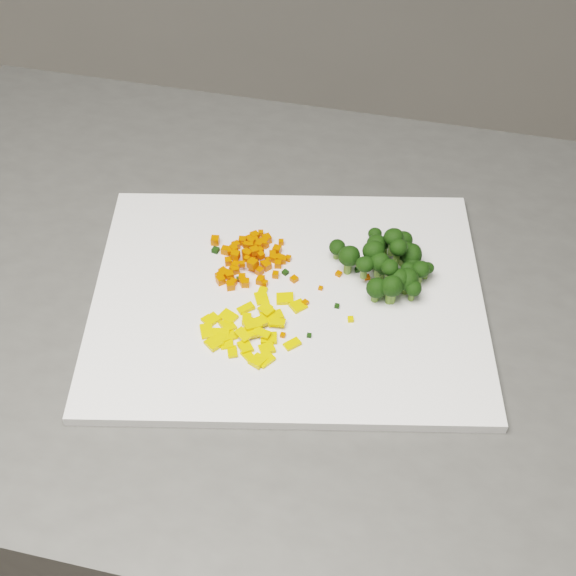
{
  "coord_description": "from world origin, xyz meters",
  "views": [
    {
      "loc": [
        0.06,
        0.03,
        1.52
      ],
      "look_at": [
        0.06,
        0.58,
        0.92
      ],
      "focal_mm": 50.0,
      "sensor_mm": 36.0,
      "label": 1
    }
  ],
  "objects_px": {
    "counter_block": "(275,495)",
    "broccoli_pile": "(379,257)",
    "cutting_board": "(288,298)",
    "pepper_pile": "(256,323)",
    "carrot_pile": "(247,252)"
  },
  "relations": [
    {
      "from": "counter_block",
      "to": "cutting_board",
      "type": "distance_m",
      "value": 0.46
    },
    {
      "from": "pepper_pile",
      "to": "counter_block",
      "type": "bearing_deg",
      "value": 78.34
    },
    {
      "from": "pepper_pile",
      "to": "broccoli_pile",
      "type": "distance_m",
      "value": 0.15
    },
    {
      "from": "carrot_pile",
      "to": "broccoli_pile",
      "type": "bearing_deg",
      "value": -9.12
    },
    {
      "from": "counter_block",
      "to": "broccoli_pile",
      "type": "height_order",
      "value": "broccoli_pile"
    },
    {
      "from": "pepper_pile",
      "to": "broccoli_pile",
      "type": "relative_size",
      "value": 0.97
    },
    {
      "from": "cutting_board",
      "to": "carrot_pile",
      "type": "relative_size",
      "value": 4.5
    },
    {
      "from": "cutting_board",
      "to": "broccoli_pile",
      "type": "height_order",
      "value": "broccoli_pile"
    },
    {
      "from": "counter_block",
      "to": "pepper_pile",
      "type": "bearing_deg",
      "value": -101.66
    },
    {
      "from": "counter_block",
      "to": "cutting_board",
      "type": "height_order",
      "value": "cutting_board"
    },
    {
      "from": "pepper_pile",
      "to": "broccoli_pile",
      "type": "xyz_separation_m",
      "value": [
        0.13,
        0.07,
        0.02
      ]
    },
    {
      "from": "pepper_pile",
      "to": "cutting_board",
      "type": "bearing_deg",
      "value": 53.24
    },
    {
      "from": "cutting_board",
      "to": "pepper_pile",
      "type": "distance_m",
      "value": 0.06
    },
    {
      "from": "counter_block",
      "to": "pepper_pile",
      "type": "relative_size",
      "value": 9.16
    },
    {
      "from": "counter_block",
      "to": "broccoli_pile",
      "type": "distance_m",
      "value": 0.5
    }
  ]
}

